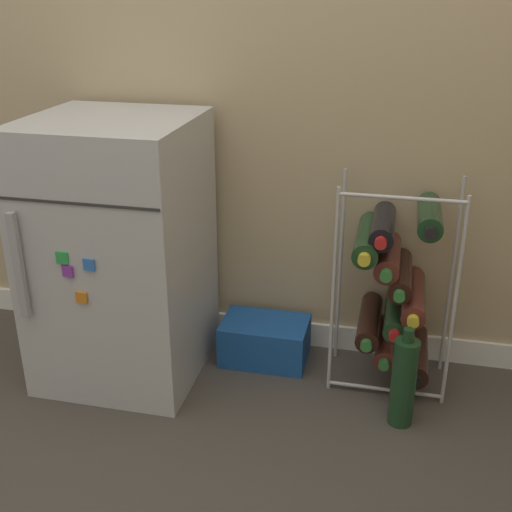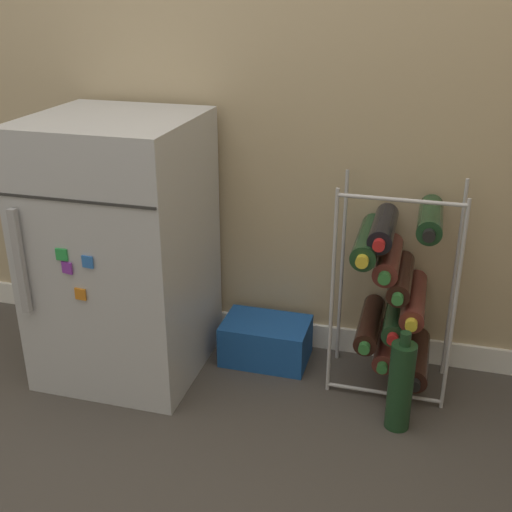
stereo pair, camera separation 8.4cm
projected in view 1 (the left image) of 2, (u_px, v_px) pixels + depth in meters
The scene contains 5 objects.
ground_plane at pixel (230, 445), 1.85m from camera, with size 14.00×14.00×0.00m, color #423D38.
mini_fridge at pixel (121, 251), 2.07m from camera, with size 0.50×0.53×0.86m.
wine_rack at pixel (395, 286), 2.03m from camera, with size 0.37×0.33×0.69m.
soda_box at pixel (265, 340), 2.25m from camera, with size 0.30×0.20×0.15m.
loose_bottle_floor at pixel (403, 382), 1.89m from camera, with size 0.07×0.07×0.32m.
Camera 1 is at (0.41, -1.43, 1.23)m, focal length 45.00 mm.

